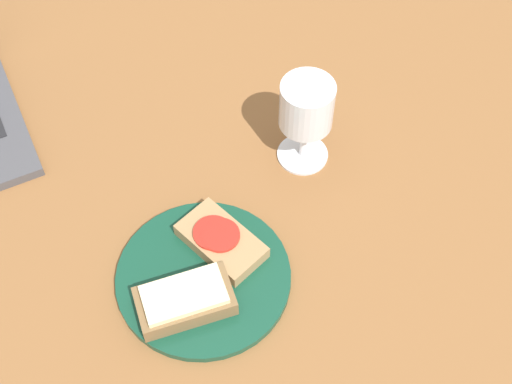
% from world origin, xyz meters
% --- Properties ---
extents(wooden_table, '(1.40, 1.40, 0.03)m').
position_xyz_m(wooden_table, '(0.00, 0.00, 0.01)').
color(wooden_table, brown).
rests_on(wooden_table, ground).
extents(plate, '(0.22, 0.22, 0.01)m').
position_xyz_m(plate, '(-0.04, -0.08, 0.04)').
color(plate, '#144733').
rests_on(plate, wooden_table).
extents(sandwich_with_cheese, '(0.12, 0.08, 0.03)m').
position_xyz_m(sandwich_with_cheese, '(-0.07, -0.10, 0.06)').
color(sandwich_with_cheese, brown).
rests_on(sandwich_with_cheese, plate).
extents(sandwich_with_tomato, '(0.10, 0.12, 0.02)m').
position_xyz_m(sandwich_with_tomato, '(-0.00, -0.05, 0.05)').
color(sandwich_with_tomato, '#A88456').
rests_on(sandwich_with_tomato, plate).
extents(wine_glass, '(0.07, 0.07, 0.14)m').
position_xyz_m(wine_glass, '(0.16, 0.04, 0.13)').
color(wine_glass, white).
rests_on(wine_glass, wooden_table).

